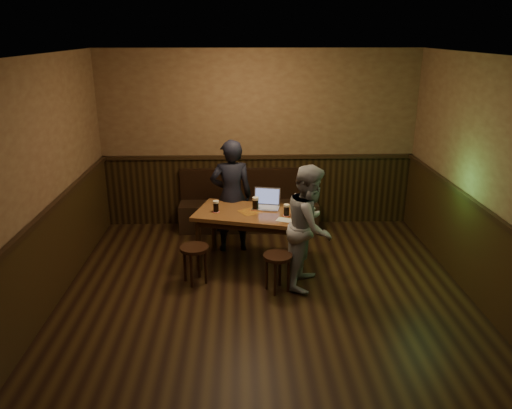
{
  "coord_description": "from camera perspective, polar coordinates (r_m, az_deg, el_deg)",
  "views": [
    {
      "loc": [
        -0.28,
        -4.82,
        3.04
      ],
      "look_at": [
        -0.09,
        1.31,
        0.9
      ],
      "focal_mm": 35.0,
      "sensor_mm": 36.0,
      "label": 1
    }
  ],
  "objects": [
    {
      "name": "menu",
      "position": [
        6.35,
        3.38,
        -1.78
      ],
      "size": [
        0.26,
        0.23,
        0.0
      ],
      "primitive_type": "cube",
      "rotation": [
        0.0,
        0.0,
        -0.41
      ],
      "color": "silver",
      "rests_on": "pub_table"
    },
    {
      "name": "stool_right",
      "position": [
        6.1,
        2.5,
        -6.58
      ],
      "size": [
        0.44,
        0.44,
        0.48
      ],
      "rotation": [
        0.0,
        0.0,
        -0.28
      ],
      "color": "black",
      "rests_on": "ground"
    },
    {
      "name": "pint_right",
      "position": [
        6.48,
        3.51,
        -0.62
      ],
      "size": [
        0.1,
        0.1,
        0.16
      ],
      "color": "#A31419",
      "rests_on": "pub_table"
    },
    {
      "name": "stool_left",
      "position": [
        6.33,
        -7.03,
        -5.63
      ],
      "size": [
        0.45,
        0.45,
        0.49
      ],
      "rotation": [
        0.0,
        0.0,
        -0.26
      ],
      "color": "black",
      "rests_on": "ground"
    },
    {
      "name": "person_grey",
      "position": [
        6.14,
        6.17,
        -2.52
      ],
      "size": [
        0.8,
        0.9,
        1.55
      ],
      "primitive_type": "imported",
      "rotation": [
        0.0,
        0.0,
        1.23
      ],
      "color": "#98989E",
      "rests_on": "ground"
    },
    {
      "name": "room",
      "position": [
        5.37,
        1.33,
        -0.81
      ],
      "size": [
        5.04,
        6.04,
        2.84
      ],
      "color": "black",
      "rests_on": "ground"
    },
    {
      "name": "pint_left",
      "position": [
        6.63,
        -4.6,
        -0.2
      ],
      "size": [
        0.1,
        0.1,
        0.16
      ],
      "color": "#A31419",
      "rests_on": "pub_table"
    },
    {
      "name": "bench",
      "position": [
        8.04,
        -0.82,
        -0.59
      ],
      "size": [
        2.2,
        0.5,
        0.95
      ],
      "color": "black",
      "rests_on": "ground"
    },
    {
      "name": "pub_table",
      "position": [
        6.67,
        -0.64,
        -1.64
      ],
      "size": [
        1.59,
        1.16,
        0.77
      ],
      "rotation": [
        0.0,
        0.0,
        -0.27
      ],
      "color": "brown",
      "rests_on": "ground"
    },
    {
      "name": "person_suit",
      "position": [
        7.09,
        -2.83,
        0.97
      ],
      "size": [
        0.64,
        0.45,
        1.64
      ],
      "primitive_type": "imported",
      "rotation": [
        0.0,
        0.0,
        3.25
      ],
      "color": "black",
      "rests_on": "ground"
    },
    {
      "name": "laptop",
      "position": [
        6.78,
        1.19,
        0.22
      ],
      "size": [
        0.41,
        0.35,
        0.25
      ],
      "rotation": [
        0.0,
        0.0,
        -0.21
      ],
      "color": "silver",
      "rests_on": "pub_table"
    },
    {
      "name": "pint_mid",
      "position": [
        6.68,
        -0.06,
        0.12
      ],
      "size": [
        0.11,
        0.11,
        0.18
      ],
      "color": "#A31419",
      "rests_on": "pub_table"
    }
  ]
}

